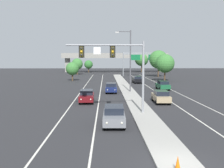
# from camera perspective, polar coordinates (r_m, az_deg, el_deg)

# --- Properties ---
(ground_plane) EXTENTS (260.00, 260.00, 0.00)m
(ground_plane) POSITION_cam_1_polar(r_m,az_deg,el_deg) (14.64, 14.45, -17.16)
(ground_plane) COLOR #28282B
(median_island) EXTENTS (2.40, 110.00, 0.15)m
(median_island) POSITION_cam_1_polar(r_m,az_deg,el_deg) (31.68, 5.50, -4.39)
(median_island) COLOR #9E9B93
(median_island) RESTS_ON ground
(lane_stripe_oncoming_center) EXTENTS (0.14, 100.00, 0.01)m
(lane_stripe_oncoming_center) POSITION_cam_1_polar(r_m,az_deg,el_deg) (38.38, -2.77, -2.69)
(lane_stripe_oncoming_center) COLOR silver
(lane_stripe_oncoming_center) RESTS_ON ground
(lane_stripe_receding_center) EXTENTS (0.14, 100.00, 0.01)m
(lane_stripe_receding_center) POSITION_cam_1_polar(r_m,az_deg,el_deg) (39.30, 11.08, -2.59)
(lane_stripe_receding_center) COLOR silver
(lane_stripe_receding_center) RESTS_ON ground
(edge_stripe_left) EXTENTS (0.14, 100.00, 0.01)m
(edge_stripe_left) POSITION_cam_1_polar(r_m,az_deg,el_deg) (38.59, -7.68, -2.69)
(edge_stripe_left) COLOR silver
(edge_stripe_left) RESTS_ON ground
(edge_stripe_right) EXTENTS (0.14, 100.00, 0.01)m
(edge_stripe_right) POSITION_cam_1_polar(r_m,az_deg,el_deg) (40.15, 15.69, -2.53)
(edge_stripe_right) COLOR silver
(edge_stripe_right) RESTS_ON ground
(overhead_signal_mast) EXTENTS (7.82, 0.44, 7.20)m
(overhead_signal_mast) POSITION_cam_1_polar(r_m,az_deg,el_deg) (25.57, 1.41, 5.10)
(overhead_signal_mast) COLOR gray
(overhead_signal_mast) RESTS_ON median_island
(street_lamp_median) EXTENTS (2.58, 0.28, 10.00)m
(street_lamp_median) POSITION_cam_1_polar(r_m,az_deg,el_deg) (42.01, 3.82, 5.96)
(street_lamp_median) COLOR #4C4C51
(street_lamp_median) RESTS_ON median_island
(car_oncoming_grey) EXTENTS (1.91, 4.51, 1.58)m
(car_oncoming_grey) POSITION_cam_1_polar(r_m,az_deg,el_deg) (21.91, 0.45, -6.98)
(car_oncoming_grey) COLOR slate
(car_oncoming_grey) RESTS_ON ground
(car_oncoming_darkred) EXTENTS (1.92, 4.51, 1.58)m
(car_oncoming_darkred) POSITION_cam_1_polar(r_m,az_deg,el_deg) (33.10, -5.66, -2.65)
(car_oncoming_darkred) COLOR #5B0F14
(car_oncoming_darkred) RESTS_ON ground
(car_oncoming_navy) EXTENTS (1.89, 4.50, 1.58)m
(car_oncoming_navy) POSITION_cam_1_polar(r_m,az_deg,el_deg) (42.06, -0.20, -0.82)
(car_oncoming_navy) COLOR #141E4C
(car_oncoming_navy) RESTS_ON ground
(car_receding_tan) EXTENTS (1.92, 4.51, 1.58)m
(car_receding_tan) POSITION_cam_1_polar(r_m,az_deg,el_deg) (33.10, 10.87, -2.72)
(car_receding_tan) COLOR tan
(car_receding_tan) RESTS_ON ground
(car_receding_green) EXTENTS (1.88, 4.49, 1.58)m
(car_receding_green) POSITION_cam_1_polar(r_m,az_deg,el_deg) (46.90, 11.27, -0.24)
(car_receding_green) COLOR #195633
(car_receding_green) RESTS_ON ground
(car_receding_black) EXTENTS (1.88, 4.49, 1.58)m
(car_receding_black) POSITION_cam_1_polar(r_m,az_deg,el_deg) (58.49, 5.62, 1.02)
(car_receding_black) COLOR black
(car_receding_black) RESTS_ON ground
(traffic_cone_median_nose) EXTENTS (0.36, 0.36, 0.74)m
(traffic_cone_median_nose) POSITION_cam_1_polar(r_m,az_deg,el_deg) (13.54, 14.46, -16.78)
(traffic_cone_median_nose) COLOR black
(traffic_cone_median_nose) RESTS_ON median_island
(highway_sign_gantry) EXTENTS (13.28, 0.42, 7.50)m
(highway_sign_gantry) POSITION_cam_1_polar(r_m,az_deg,el_deg) (80.12, 7.20, 6.11)
(highway_sign_gantry) COLOR gray
(highway_sign_gantry) RESTS_ON ground
(overpass_bridge) EXTENTS (42.40, 6.40, 7.65)m
(overpass_bridge) POSITION_cam_1_polar(r_m,az_deg,el_deg) (104.50, 0.63, 5.86)
(overpass_bridge) COLOR gray
(overpass_bridge) RESTS_ON ground
(tree_far_right_c) EXTENTS (5.55, 5.55, 8.03)m
(tree_far_right_c) POSITION_cam_1_polar(r_m,az_deg,el_deg) (78.80, 10.32, 5.40)
(tree_far_right_c) COLOR #4C3823
(tree_far_right_c) RESTS_ON ground
(tree_far_right_a) EXTENTS (5.52, 5.52, 7.98)m
(tree_far_right_a) POSITION_cam_1_polar(r_m,az_deg,el_deg) (103.96, 6.62, 5.51)
(tree_far_right_a) COLOR #4C3823
(tree_far_right_a) RESTS_ON ground
(tree_far_left_a) EXTENTS (3.86, 3.86, 5.58)m
(tree_far_left_a) POSITION_cam_1_polar(r_m,az_deg,el_deg) (88.83, -7.77, 4.44)
(tree_far_left_a) COLOR #4C3823
(tree_far_left_a) RESTS_ON ground
(tree_far_right_b) EXTENTS (4.61, 4.61, 6.67)m
(tree_far_right_b) POSITION_cam_1_polar(r_m,az_deg,el_deg) (64.06, 11.74, 4.51)
(tree_far_right_b) COLOR #4C3823
(tree_far_right_b) RESTS_ON ground
(tree_far_left_b) EXTENTS (3.34, 3.34, 4.84)m
(tree_far_left_b) POSITION_cam_1_polar(r_m,az_deg,el_deg) (101.01, -5.26, 4.35)
(tree_far_left_b) COLOR #4C3823
(tree_far_left_b) RESTS_ON ground
(tree_far_left_c) EXTENTS (3.25, 3.25, 4.70)m
(tree_far_left_c) POSITION_cam_1_polar(r_m,az_deg,el_deg) (64.36, -8.85, 3.41)
(tree_far_left_c) COLOR #4C3823
(tree_far_left_c) RESTS_ON ground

